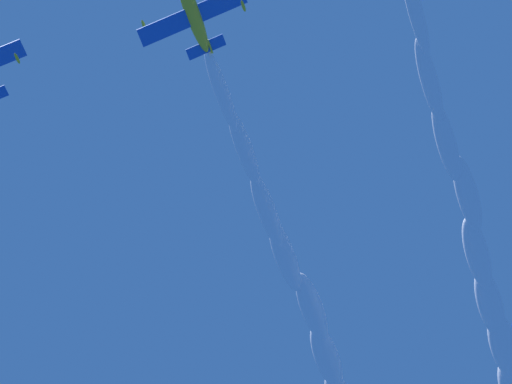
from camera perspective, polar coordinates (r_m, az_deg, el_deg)
airplane_left_wingman at (r=76.20m, az=-3.43°, el=9.57°), size 7.60×7.15×2.77m
smoke_trail_lead at (r=89.69m, az=11.97°, el=-4.53°), size 17.95×41.01×3.77m
smoke_trail_left_wingman at (r=91.38m, az=3.22°, el=-7.69°), size 18.12×41.05×3.58m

